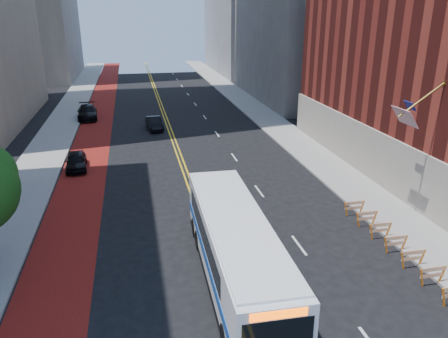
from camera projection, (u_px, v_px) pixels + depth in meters
ground at (243, 329)px, 18.13m from camera, size 160.00×160.00×0.00m
sidewalk_left at (51, 143)px, 43.34m from camera, size 4.00×140.00×0.15m
sidewalk_right at (281, 130)px, 48.00m from camera, size 4.00×140.00×0.15m
bus_lane_paint at (92, 141)px, 44.12m from camera, size 3.60×140.00×0.01m
center_line_inner at (171, 137)px, 45.66m from camera, size 0.14×140.00×0.01m
center_line_outer at (174, 136)px, 45.73m from camera, size 0.14×140.00×0.01m
lane_dashes at (205, 117)px, 53.98m from camera, size 0.14×98.20×0.01m
construction_barriers at (404, 249)px, 22.91m from camera, size 1.42×10.91×1.00m
transit_bus at (235, 249)px, 20.62m from camera, size 3.07×13.01×3.56m
car_a at (76, 161)px, 36.16m from camera, size 1.94×4.21×1.40m
car_b at (154, 123)px, 48.18m from camera, size 1.89×4.34×1.39m
car_c at (87, 112)px, 52.99m from camera, size 2.66×5.70×1.61m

